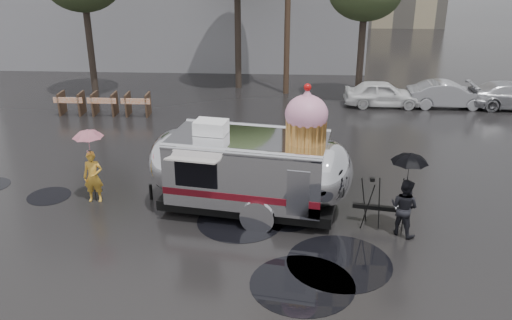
# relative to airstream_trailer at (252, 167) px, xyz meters

# --- Properties ---
(ground) EXTENTS (120.00, 120.00, 0.00)m
(ground) POSITION_rel_airstream_trailer_xyz_m (-1.56, -1.24, -1.39)
(ground) COLOR black
(ground) RESTS_ON ground
(puddles) EXTENTS (12.72, 6.65, 0.01)m
(puddles) POSITION_rel_airstream_trailer_xyz_m (0.03, -1.72, -1.38)
(puddles) COLOR black
(puddles) RESTS_ON ground
(barricade_row) EXTENTS (4.30, 0.80, 1.00)m
(barricade_row) POSITION_rel_airstream_trailer_xyz_m (-7.11, 8.73, -0.87)
(barricade_row) COLOR #473323
(barricade_row) RESTS_ON ground
(parked_cars) EXTENTS (13.20, 1.90, 1.50)m
(parked_cars) POSITION_rel_airstream_trailer_xyz_m (10.22, 10.76, -0.67)
(parked_cars) COLOR silver
(parked_cars) RESTS_ON ground
(airstream_trailer) EXTENTS (7.27, 3.23, 3.96)m
(airstream_trailer) POSITION_rel_airstream_trailer_xyz_m (0.00, 0.00, 0.00)
(airstream_trailer) COLOR silver
(airstream_trailer) RESTS_ON ground
(person_left) EXTENTS (0.59, 0.42, 1.58)m
(person_left) POSITION_rel_airstream_trailer_xyz_m (-4.77, 0.36, -0.60)
(person_left) COLOR gold
(person_left) RESTS_ON ground
(umbrella_pink) EXTENTS (1.08, 1.08, 2.29)m
(umbrella_pink) POSITION_rel_airstream_trailer_xyz_m (-4.77, 0.36, 0.53)
(umbrella_pink) COLOR pink
(umbrella_pink) RESTS_ON ground
(person_right) EXTENTS (0.86, 0.81, 1.59)m
(person_right) POSITION_rel_airstream_trailer_xyz_m (4.09, -1.13, -0.59)
(person_right) COLOR black
(person_right) RESTS_ON ground
(umbrella_black) EXTENTS (1.17, 1.17, 2.35)m
(umbrella_black) POSITION_rel_airstream_trailer_xyz_m (4.09, -1.13, 0.56)
(umbrella_black) COLOR black
(umbrella_black) RESTS_ON ground
(tripod) EXTENTS (0.55, 0.60, 1.46)m
(tripod) POSITION_rel_airstream_trailer_xyz_m (3.27, -0.72, -0.54)
(tripod) COLOR black
(tripod) RESTS_ON ground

